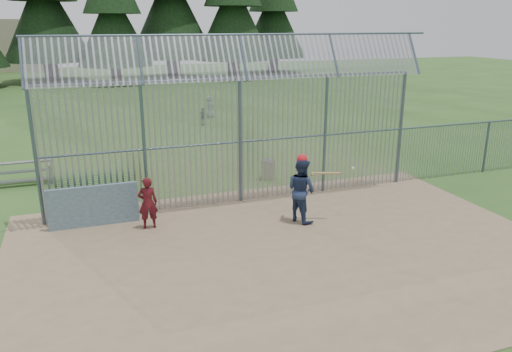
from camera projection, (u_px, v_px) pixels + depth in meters
name	position (u px, v px, depth m)	size (l,w,h in m)	color
ground	(281.00, 244.00, 13.25)	(120.00, 120.00, 0.00)	#2D511E
dirt_infield	(289.00, 251.00, 12.80)	(14.00, 10.00, 0.02)	#756047
dugout_wall	(94.00, 206.00, 14.21)	(2.50, 0.12, 1.20)	#38566B
batter	(301.00, 190.00, 14.48)	(0.92, 0.72, 1.89)	navy
onlooker	(148.00, 203.00, 14.02)	(0.55, 0.36, 1.50)	maroon
bg_kid_standing	(210.00, 107.00, 30.51)	(0.66, 0.43, 1.36)	slate
bg_kid_seated	(203.00, 116.00, 28.34)	(0.59, 0.25, 1.02)	slate
batting_gear	(306.00, 161.00, 14.25)	(1.85, 0.47, 0.64)	red
trash_can	(268.00, 169.00, 18.59)	(0.56, 0.56, 0.82)	gray
bleacher	(9.00, 174.00, 17.96)	(3.00, 0.95, 0.72)	gray
backstop_fence	(294.00, 127.00, 16.22)	(20.09, 0.81, 5.30)	#47566B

